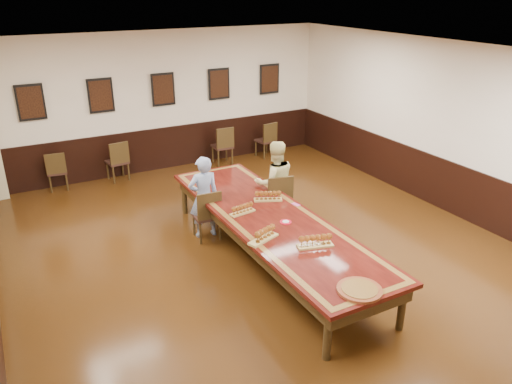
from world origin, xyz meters
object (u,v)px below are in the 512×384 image
spare_chair_d (265,139)px  carved_platter (359,290)px  chair_woman (276,199)px  spare_chair_c (222,145)px  person_man (204,197)px  spare_chair_a (57,170)px  spare_chair_b (117,160)px  chair_man (206,214)px  person_woman (275,183)px  conference_table (271,226)px

spare_chair_d → carved_platter: (-2.58, -6.83, 0.31)m
chair_woman → spare_chair_d: 3.91m
spare_chair_c → person_man: 3.82m
chair_woman → spare_chair_c: chair_woman is taller
spare_chair_a → spare_chair_b: spare_chair_b is taller
chair_man → chair_woman: 1.35m
chair_man → person_woman: person_woman is taller
spare_chair_b → person_man: person_man is taller
spare_chair_a → spare_chair_b: size_ratio=0.93×
chair_woman → spare_chair_a: (-3.27, 3.71, -0.07)m
chair_woman → spare_chair_d: chair_woman is taller
spare_chair_d → carved_platter: bearing=60.7°
chair_man → person_man: bearing=-90.0°
spare_chair_c → spare_chair_b: bearing=-0.8°
person_man → conference_table: person_man is taller
person_man → conference_table: size_ratio=0.29×
spare_chair_d → person_woman: (-1.73, -3.40, 0.33)m
chair_man → person_man: size_ratio=0.63×
chair_woman → spare_chair_b: size_ratio=1.08×
spare_chair_a → conference_table: spare_chair_a is taller
spare_chair_d → chair_woman: bearing=54.8°
chair_man → spare_chair_b: bearing=-75.5°
chair_man → spare_chair_c: bearing=-115.0°
spare_chair_b → conference_table: size_ratio=0.19×
chair_man → spare_chair_a: 4.09m
spare_chair_c → conference_table: spare_chair_c is taller
spare_chair_d → carved_platter: spare_chair_d is taller
chair_woman → person_man: 1.37m
conference_table → carved_platter: bearing=-92.3°
person_man → chair_woman: bearing=175.3°
spare_chair_a → spare_chair_d: spare_chair_d is taller
spare_chair_c → carved_platter: bearing=80.6°
chair_woman → spare_chair_b: 4.16m
spare_chair_a → person_man: person_man is taller
spare_chair_a → person_man: 4.02m
chair_man → conference_table: 1.34m
spare_chair_b → spare_chair_d: bearing=170.2°
spare_chair_d → spare_chair_b: bearing=-10.8°
spare_chair_a → carved_platter: spare_chair_a is taller
chair_woman → conference_table: (-0.74, -1.08, 0.11)m
spare_chair_c → spare_chair_d: bearing=-179.1°
person_woman → spare_chair_c: bearing=-87.1°
spare_chair_d → person_man: person_man is taller
chair_woman → person_man: person_man is taller
chair_woman → carved_platter: 3.44m
spare_chair_a → conference_table: (2.53, -4.79, 0.18)m
person_man → spare_chair_b: bearing=-75.1°
spare_chair_a → person_man: (1.93, -3.51, 0.31)m
spare_chair_d → conference_table: bearing=52.8°
spare_chair_b → spare_chair_c: size_ratio=0.97×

